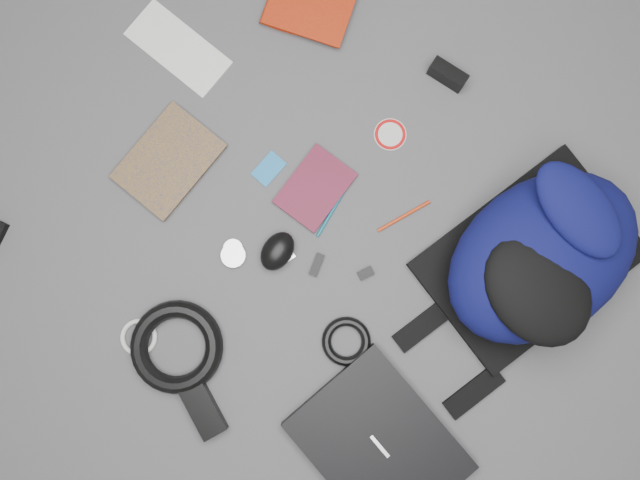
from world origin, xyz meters
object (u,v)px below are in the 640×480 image
Objects in this scene: mouse at (277,251)px; power_brick at (202,407)px; backpack at (542,257)px; compact_camera at (448,75)px; dvd_case at (315,188)px; comic_book at (141,139)px; laptop at (379,444)px.

mouse reaches higher than power_brick.
compact_camera is (-0.41, 0.22, -0.08)m from backpack.
power_brick reaches higher than dvd_case.
comic_book is (-0.87, -0.35, -0.09)m from backpack.
backpack is at bearing 85.32° from power_brick.
laptop is 0.59m from dvd_case.
compact_camera is (0.07, 0.40, 0.02)m from dvd_case.
power_brick is at bearing -93.29° from compact_camera.
mouse reaches higher than laptop.
backpack is 0.94m from comic_book.
power_brick is at bearing -102.80° from backpack.
dvd_case is at bearing 124.17° from power_brick.
laptop is at bearing -68.00° from compact_camera.
backpack is 0.47m from compact_camera.
laptop reaches higher than dvd_case.
laptop is at bearing 49.50° from power_brick.
backpack is 0.81m from power_brick.
comic_book is 0.73m from compact_camera.
compact_camera reaches higher than comic_book.
dvd_case is at bearing 92.82° from mouse.
laptop reaches higher than comic_book.
compact_camera reaches higher than laptop.
dvd_case is 0.56m from power_brick.
backpack is at bearing 31.24° from mouse.
laptop reaches higher than power_brick.
compact_camera is at bearing 114.71° from power_brick.
backpack is 2.92× the size of dvd_case.
backpack is 3.67× the size of power_brick.
laptop is 2.59× the size of power_brick.
backpack reaches higher than mouse.
comic_book is at bearing -135.24° from compact_camera.
comic_book is 1.35× the size of dvd_case.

